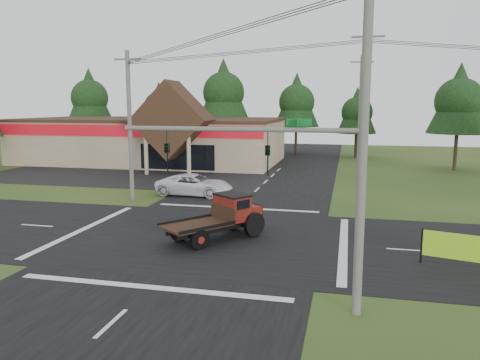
% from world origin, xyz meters
% --- Properties ---
extents(ground, '(120.00, 120.00, 0.00)m').
position_xyz_m(ground, '(0.00, 0.00, 0.00)').
color(ground, '#264318').
rests_on(ground, ground).
extents(road_ns, '(12.00, 120.00, 0.02)m').
position_xyz_m(road_ns, '(0.00, 0.00, 0.01)').
color(road_ns, black).
rests_on(road_ns, ground).
extents(road_ew, '(120.00, 12.00, 0.02)m').
position_xyz_m(road_ew, '(0.00, 0.00, 0.01)').
color(road_ew, black).
rests_on(road_ew, ground).
extents(parking_apron, '(28.00, 14.00, 0.02)m').
position_xyz_m(parking_apron, '(-14.00, 19.00, 0.01)').
color(parking_apron, black).
rests_on(parking_apron, ground).
extents(cvs_building, '(30.40, 18.20, 9.19)m').
position_xyz_m(cvs_building, '(-15.70, 29.57, 2.78)').
color(cvs_building, tan).
rests_on(cvs_building, ground).
extents(traffic_signal_mast, '(8.12, 0.24, 7.00)m').
position_xyz_m(traffic_signal_mast, '(5.82, -7.50, 4.43)').
color(traffic_signal_mast, '#595651').
rests_on(traffic_signal_mast, ground).
extents(utility_pole_nr, '(2.00, 0.30, 11.00)m').
position_xyz_m(utility_pole_nr, '(7.50, -7.50, 5.64)').
color(utility_pole_nr, '#595651').
rests_on(utility_pole_nr, ground).
extents(utility_pole_nw, '(2.00, 0.30, 10.50)m').
position_xyz_m(utility_pole_nw, '(-8.00, 8.00, 5.39)').
color(utility_pole_nw, '#595651').
rests_on(utility_pole_nw, ground).
extents(utility_pole_ne, '(2.00, 0.30, 11.50)m').
position_xyz_m(utility_pole_ne, '(8.00, 8.00, 5.89)').
color(utility_pole_ne, '#595651').
rests_on(utility_pole_ne, ground).
extents(utility_pole_n, '(2.00, 0.30, 11.20)m').
position_xyz_m(utility_pole_n, '(8.00, 22.00, 5.74)').
color(utility_pole_n, '#595651').
rests_on(utility_pole_n, ground).
extents(tree_row_a, '(6.72, 6.72, 12.12)m').
position_xyz_m(tree_row_a, '(-30.00, 40.00, 8.05)').
color(tree_row_a, '#332316').
rests_on(tree_row_a, ground).
extents(tree_row_b, '(5.60, 5.60, 10.10)m').
position_xyz_m(tree_row_b, '(-20.00, 42.00, 6.70)').
color(tree_row_b, '#332316').
rests_on(tree_row_b, ground).
extents(tree_row_c, '(7.28, 7.28, 13.13)m').
position_xyz_m(tree_row_c, '(-10.00, 41.00, 8.72)').
color(tree_row_c, '#332316').
rests_on(tree_row_c, ground).
extents(tree_row_d, '(6.16, 6.16, 11.11)m').
position_xyz_m(tree_row_d, '(0.00, 42.00, 7.38)').
color(tree_row_d, '#332316').
rests_on(tree_row_d, ground).
extents(tree_row_e, '(5.04, 5.04, 9.09)m').
position_xyz_m(tree_row_e, '(8.00, 40.00, 6.03)').
color(tree_row_e, '#332316').
rests_on(tree_row_e, ground).
extents(tree_side_ne, '(6.16, 6.16, 11.11)m').
position_xyz_m(tree_side_ne, '(18.00, 30.00, 7.38)').
color(tree_side_ne, '#332316').
rests_on(tree_side_ne, ground).
extents(antique_flatbed_truck, '(4.98, 5.57, 2.28)m').
position_xyz_m(antique_flatbed_truck, '(0.63, -0.33, 1.14)').
color(antique_flatbed_truck, '#5D0F0D').
rests_on(antique_flatbed_truck, ground).
extents(roadside_banner, '(4.44, 1.33, 1.56)m').
position_xyz_m(roadside_banner, '(12.44, -2.36, 0.78)').
color(roadside_banner, '#8CD11B').
rests_on(roadside_banner, ground).
extents(white_pickup, '(5.86, 2.88, 1.60)m').
position_xyz_m(white_pickup, '(-4.19, 10.73, 0.80)').
color(white_pickup, white).
rests_on(white_pickup, ground).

